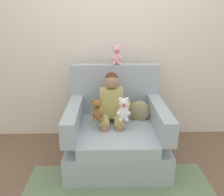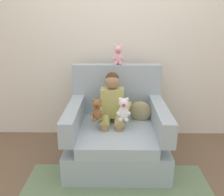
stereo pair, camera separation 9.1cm
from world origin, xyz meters
name	(u,v)px [view 2 (the right image)]	position (x,y,z in m)	size (l,w,h in m)	color
ground_plane	(117,159)	(0.00, 0.00, 0.00)	(8.00, 8.00, 0.00)	brown
back_wall	(117,41)	(0.00, 0.74, 1.30)	(6.00, 0.10, 2.60)	silver
armchair	(117,133)	(0.00, 0.05, 0.32)	(1.08, 1.02, 1.05)	#9EADBC
seated_child	(112,106)	(-0.05, 0.09, 0.64)	(0.45, 0.39, 0.82)	tan
plush_brown	(97,110)	(-0.21, -0.08, 0.65)	(0.14, 0.12, 0.24)	brown
plush_white	(123,110)	(0.07, -0.08, 0.66)	(0.15, 0.12, 0.26)	white
plush_pink_on_backrest	(118,55)	(0.02, 0.43, 1.16)	(0.14, 0.11, 0.24)	#EAA8BC
throw_pillow	(140,112)	(0.28, 0.19, 0.53)	(0.26, 0.12, 0.26)	#998C66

